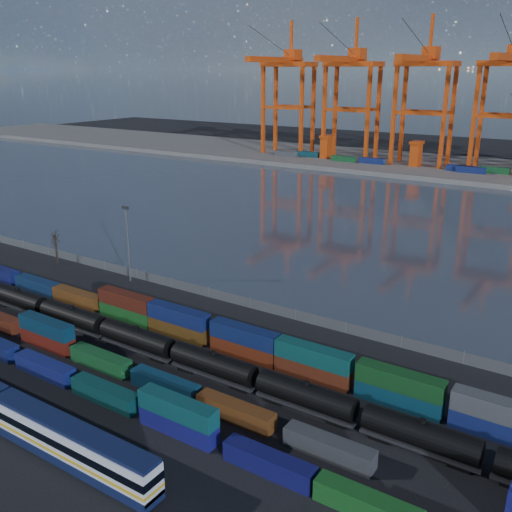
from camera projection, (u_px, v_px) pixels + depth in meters
The scene contains 13 objects.
ground at pixel (149, 369), 87.49m from camera, with size 700.00×700.00×0.00m, color black.
harbor_water at pixel (393, 223), 170.93m from camera, with size 700.00×700.00×0.00m, color #323B49.
far_quay at pixel (477, 170), 254.06m from camera, with size 700.00×70.00×2.00m, color #514F4C.
container_row_south at pixel (7, 348), 89.77m from camera, with size 139.14×2.31×4.93m.
container_row_mid at pixel (157, 379), 81.39m from camera, with size 139.62×2.30×4.91m.
container_row_north at pixel (273, 352), 87.64m from camera, with size 141.46×2.45×5.22m.
tanker_string at pixel (306, 397), 75.90m from camera, with size 138.61×3.14×4.49m.
waterfront_fence at pixel (250, 303), 109.42m from camera, with size 160.12×0.12×2.20m.
bare_tree at pixel (56, 247), 134.04m from camera, with size 2.15×2.11×8.15m.
yard_light_mast at pixel (128, 240), 120.87m from camera, with size 1.60×0.40×16.60m.
gantry_cranes at pixel (466, 77), 240.17m from camera, with size 200.62×49.20×66.62m.
quay_containers at pixel (443, 167), 247.52m from camera, with size 172.58×10.99×2.60m.
straddle_carriers at pixel (467, 157), 245.29m from camera, with size 140.00×7.00×11.10m.
Camera 1 is at (56.36, -55.99, 43.74)m, focal length 40.00 mm.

